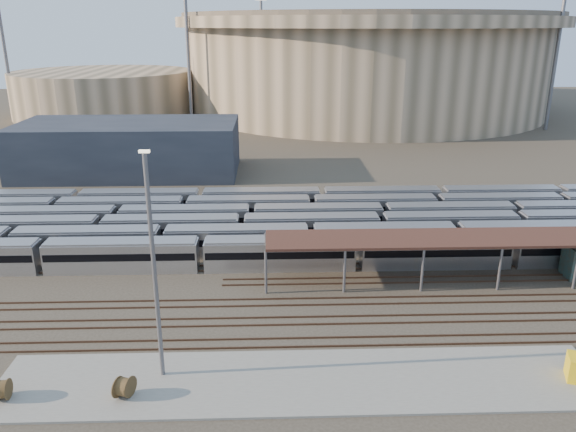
{
  "coord_description": "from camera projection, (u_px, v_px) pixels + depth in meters",
  "views": [
    {
      "loc": [
        -7.44,
        -54.27,
        28.02
      ],
      "look_at": [
        -5.24,
        12.0,
        5.27
      ],
      "focal_mm": 35.0,
      "sensor_mm": 36.0,
      "label": 1
    }
  ],
  "objects": [
    {
      "name": "service_building",
      "position": [
        129.0,
        148.0,
        109.9
      ],
      "size": [
        42.0,
        20.0,
        10.0
      ],
      "primitive_type": "cube",
      "color": "#1E232D",
      "rests_on": "ground"
    },
    {
      "name": "yard_light_pole",
      "position": [
        154.0,
        269.0,
        43.93
      ],
      "size": [
        0.81,
        0.36,
        19.11
      ],
      "color": "slate",
      "rests_on": "apron"
    },
    {
      "name": "stadium",
      "position": [
        365.0,
        60.0,
        188.42
      ],
      "size": [
        124.0,
        124.0,
        32.5
      ],
      "color": "tan",
      "rests_on": "ground"
    },
    {
      "name": "cable_reel_east",
      "position": [
        124.0,
        387.0,
        43.95
      ],
      "size": [
        1.51,
        1.96,
        1.74
      ],
      "primitive_type": "cylinder",
      "rotation": [
        0.0,
        1.57,
        -0.35
      ],
      "color": "brown",
      "rests_on": "apron"
    },
    {
      "name": "subway_trains",
      "position": [
        344.0,
        224.0,
        77.62
      ],
      "size": [
        123.05,
        23.9,
        3.6
      ],
      "color": "silver",
      "rests_on": "ground"
    },
    {
      "name": "cable_reel_west",
      "position": [
        2.0,
        389.0,
        43.73
      ],
      "size": [
        1.03,
        1.73,
        1.67
      ],
      "primitive_type": "cylinder",
      "rotation": [
        0.0,
        1.57,
        0.06
      ],
      "color": "brown",
      "rests_on": "apron"
    },
    {
      "name": "ground",
      "position": [
        340.0,
        297.0,
        60.63
      ],
      "size": [
        420.0,
        420.0,
        0.0
      ],
      "primitive_type": "plane",
      "color": "#383026",
      "rests_on": "ground"
    },
    {
      "name": "secondary_arena",
      "position": [
        105.0,
        93.0,
        179.37
      ],
      "size": [
        56.0,
        56.0,
        14.0
      ],
      "primitive_type": "cylinder",
      "color": "tan",
      "rests_on": "ground"
    },
    {
      "name": "apron",
      "position": [
        302.0,
        381.0,
        46.26
      ],
      "size": [
        50.0,
        9.0,
        0.2
      ],
      "primitive_type": "cube",
      "color": "gray",
      "rests_on": "ground"
    },
    {
      "name": "floodlight_3",
      "position": [
        262.0,
        45.0,
        204.87
      ],
      "size": [
        4.0,
        1.0,
        38.4
      ],
      "color": "slate",
      "rests_on": "ground"
    },
    {
      "name": "inspection_shed",
      "position": [
        530.0,
        239.0,
        63.49
      ],
      "size": [
        60.3,
        6.0,
        5.3
      ],
      "color": "slate",
      "rests_on": "ground"
    },
    {
      "name": "floodlight_0",
      "position": [
        188.0,
        52.0,
        156.97
      ],
      "size": [
        4.0,
        1.0,
        38.4
      ],
      "color": "slate",
      "rests_on": "ground"
    },
    {
      "name": "floodlight_1",
      "position": [
        5.0,
        50.0,
        164.7
      ],
      "size": [
        4.0,
        1.0,
        38.4
      ],
      "color": "slate",
      "rests_on": "ground"
    },
    {
      "name": "floodlight_2",
      "position": [
        557.0,
        53.0,
        150.66
      ],
      "size": [
        4.0,
        1.0,
        38.4
      ],
      "color": "slate",
      "rests_on": "ground"
    },
    {
      "name": "empty_tracks",
      "position": [
        346.0,
        320.0,
        55.88
      ],
      "size": [
        170.0,
        9.62,
        0.18
      ],
      "color": "#4C3323",
      "rests_on": "ground"
    }
  ]
}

